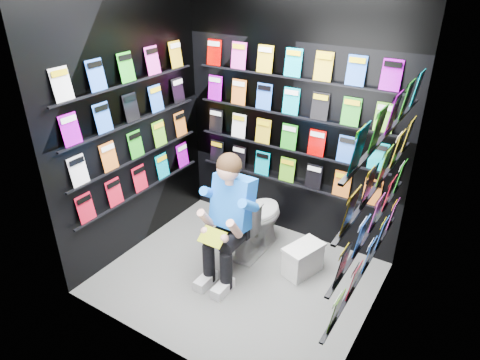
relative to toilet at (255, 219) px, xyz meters
The scene contains 13 objects.
floor 0.62m from the toilet, 77.88° to the right, with size 2.40×2.40×0.00m, color #585856.
wall_back 1.07m from the toilet, 78.63° to the left, with size 2.40×0.04×2.60m, color black.
wall_front 1.76m from the toilet, 86.00° to the right, with size 2.40×0.04×2.60m, color black.
wall_left 1.52m from the toilet, 156.20° to the right, with size 0.04×2.00×2.60m, color black.
wall_right 1.67m from the toilet, 20.35° to the right, with size 0.04×2.00×2.60m, color black.
comics_back 1.06m from the toilet, 77.95° to the left, with size 2.10×0.06×1.37m, color red, non-canonical shape.
comics_left 1.50m from the toilet, 155.60° to the right, with size 0.06×1.70×1.37m, color red, non-canonical shape.
comics_right 1.65m from the toilet, 20.79° to the right, with size 0.06×1.70×1.37m, color red, non-canonical shape.
toilet is the anchor object (origin of this frame).
longbox 0.64m from the toilet, ahead, with size 0.21×0.38×0.28m, color white.
longbox_lid 0.60m from the toilet, ahead, with size 0.23×0.39×0.03m, color white.
reader 0.54m from the toilet, 90.00° to the right, with size 0.50×0.73×1.34m, color blue, non-canonical shape.
held_comic 0.76m from the toilet, 90.00° to the right, with size 0.23×0.01×0.16m, color green.
Camera 1 is at (1.72, -2.70, 2.72)m, focal length 32.00 mm.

